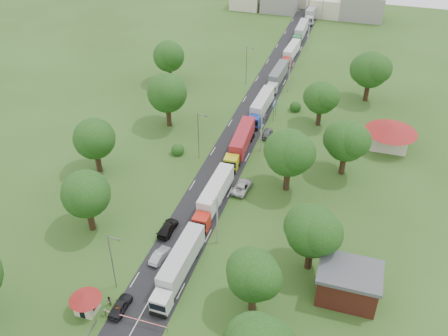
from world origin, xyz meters
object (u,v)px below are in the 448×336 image
at_px(guard_booth, 86,300).
at_px(car_lane_front, 120,306).
at_px(boom_barrier, 126,317).
at_px(info_sign, 275,106).
at_px(truck_0, 179,265).
at_px(pedestrian_near, 118,311).
at_px(car_lane_mid, 160,255).

bearing_deg(guard_booth, car_lane_front, 19.67).
relative_size(boom_barrier, guard_booth, 2.10).
relative_size(info_sign, truck_0, 0.27).
distance_m(car_lane_front, pedestrian_near, 1.03).
relative_size(car_lane_front, pedestrian_near, 2.36).
height_order(guard_booth, info_sign, info_sign).
bearing_deg(boom_barrier, guard_booth, -179.99).
xyz_separation_m(car_lane_front, pedestrian_near, (0.14, -1.00, 0.19)).
xyz_separation_m(guard_booth, car_lane_front, (4.20, 1.50, -1.38)).
bearing_deg(guard_booth, boom_barrier, 0.01).
distance_m(boom_barrier, truck_0, 10.40).
distance_m(boom_barrier, info_sign, 60.39).
distance_m(info_sign, car_lane_mid, 48.55).
relative_size(car_lane_front, car_lane_mid, 1.05).
height_order(boom_barrier, car_lane_front, car_lane_front).
bearing_deg(car_lane_mid, guard_booth, 73.09).
bearing_deg(guard_booth, info_sign, 78.32).
distance_m(boom_barrier, car_lane_front, 2.23).
relative_size(boom_barrier, info_sign, 2.25).
distance_m(boom_barrier, pedestrian_near, 1.59).
height_order(boom_barrier, guard_booth, guard_booth).
relative_size(boom_barrier, car_lane_front, 2.01).
xyz_separation_m(boom_barrier, truck_0, (3.75, 9.61, 1.35)).
height_order(info_sign, pedestrian_near, info_sign).
bearing_deg(car_lane_front, car_lane_mid, -96.47).
distance_m(info_sign, car_lane_front, 59.11).
height_order(guard_booth, pedestrian_near, guard_booth).
bearing_deg(pedestrian_near, boom_barrier, -38.44).
bearing_deg(guard_booth, truck_0, 45.04).
xyz_separation_m(guard_booth, truck_0, (9.59, 9.61, 0.07)).
bearing_deg(boom_barrier, car_lane_mid, 91.79).
bearing_deg(car_lane_mid, info_sign, -90.65).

